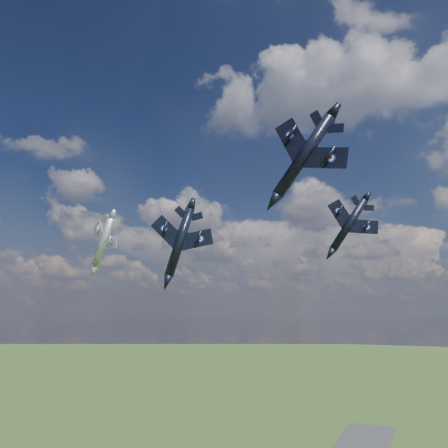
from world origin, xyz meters
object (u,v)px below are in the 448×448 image
at_px(jet_lead_navy, 180,242).
at_px(jet_left_silver, 103,242).
at_px(jet_high_navy, 349,225).
at_px(jet_right_navy, 304,156).

height_order(jet_lead_navy, jet_left_silver, jet_left_silver).
xyz_separation_m(jet_lead_navy, jet_high_navy, (23.93, 25.93, 5.66)).
height_order(jet_right_navy, jet_high_navy, jet_high_navy).
xyz_separation_m(jet_right_navy, jet_high_navy, (-2.76, 46.34, 1.54)).
relative_size(jet_lead_navy, jet_high_navy, 0.99).
distance_m(jet_high_navy, jet_left_silver, 51.53).
xyz_separation_m(jet_lead_navy, jet_left_silver, (-25.15, 10.44, 3.11)).
bearing_deg(jet_lead_navy, jet_left_silver, 138.71).
bearing_deg(jet_right_navy, jet_high_navy, 94.48).
bearing_deg(jet_lead_navy, jet_high_navy, 28.56).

